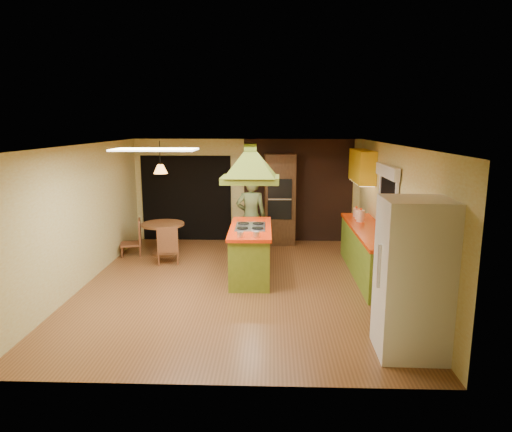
{
  "coord_description": "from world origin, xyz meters",
  "views": [
    {
      "loc": [
        0.61,
        -7.82,
        2.85
      ],
      "look_at": [
        0.31,
        0.58,
        1.15
      ],
      "focal_mm": 32.0,
      "sensor_mm": 36.0,
      "label": 1
    }
  ],
  "objects_px": {
    "kitchen_island": "(251,251)",
    "man": "(251,217)",
    "wall_oven": "(280,199)",
    "canister_large": "(361,216)",
    "refrigerator": "(413,278)",
    "dining_table": "(163,233)"
  },
  "relations": [
    {
      "from": "kitchen_island",
      "to": "dining_table",
      "type": "distance_m",
      "value": 2.46
    },
    {
      "from": "man",
      "to": "wall_oven",
      "type": "bearing_deg",
      "value": -123.15
    },
    {
      "from": "dining_table",
      "to": "canister_large",
      "type": "bearing_deg",
      "value": -9.13
    },
    {
      "from": "man",
      "to": "canister_large",
      "type": "bearing_deg",
      "value": 161.59
    },
    {
      "from": "man",
      "to": "refrigerator",
      "type": "xyz_separation_m",
      "value": [
        2.19,
        -4.21,
        0.1
      ]
    },
    {
      "from": "refrigerator",
      "to": "dining_table",
      "type": "relative_size",
      "value": 2.11
    },
    {
      "from": "kitchen_island",
      "to": "dining_table",
      "type": "height_order",
      "value": "kitchen_island"
    },
    {
      "from": "kitchen_island",
      "to": "refrigerator",
      "type": "distance_m",
      "value": 3.64
    },
    {
      "from": "kitchen_island",
      "to": "canister_large",
      "type": "distance_m",
      "value": 2.38
    },
    {
      "from": "wall_oven",
      "to": "canister_large",
      "type": "bearing_deg",
      "value": -50.5
    },
    {
      "from": "kitchen_island",
      "to": "wall_oven",
      "type": "distance_m",
      "value": 2.6
    },
    {
      "from": "refrigerator",
      "to": "wall_oven",
      "type": "xyz_separation_m",
      "value": [
        -1.56,
        5.36,
        0.09
      ]
    },
    {
      "from": "kitchen_island",
      "to": "man",
      "type": "xyz_separation_m",
      "value": [
        -0.05,
        1.31,
        0.4
      ]
    },
    {
      "from": "refrigerator",
      "to": "wall_oven",
      "type": "relative_size",
      "value": 0.91
    },
    {
      "from": "canister_large",
      "to": "wall_oven",
      "type": "bearing_deg",
      "value": 133.24
    },
    {
      "from": "wall_oven",
      "to": "refrigerator",
      "type": "bearing_deg",
      "value": -77.54
    },
    {
      "from": "kitchen_island",
      "to": "canister_large",
      "type": "height_order",
      "value": "canister_large"
    },
    {
      "from": "kitchen_island",
      "to": "canister_large",
      "type": "relative_size",
      "value": 8.28
    },
    {
      "from": "man",
      "to": "canister_large",
      "type": "relative_size",
      "value": 7.6
    },
    {
      "from": "refrigerator",
      "to": "wall_oven",
      "type": "distance_m",
      "value": 5.59
    },
    {
      "from": "man",
      "to": "refrigerator",
      "type": "bearing_deg",
      "value": 113.02
    },
    {
      "from": "wall_oven",
      "to": "kitchen_island",
      "type": "bearing_deg",
      "value": -107.01
    }
  ]
}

